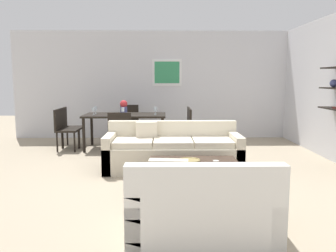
# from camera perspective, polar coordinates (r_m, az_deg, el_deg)

# --- Properties ---
(ground_plane) EXTENTS (18.00, 18.00, 0.00)m
(ground_plane) POSITION_cam_1_polar(r_m,az_deg,el_deg) (5.64, 0.36, -7.85)
(ground_plane) COLOR tan
(back_wall_unit) EXTENTS (8.40, 0.09, 2.70)m
(back_wall_unit) POSITION_cam_1_polar(r_m,az_deg,el_deg) (8.97, 1.84, 6.69)
(back_wall_unit) COLOR silver
(back_wall_unit) RESTS_ON ground
(sofa_beige) EXTENTS (2.23, 0.90, 0.78)m
(sofa_beige) POSITION_cam_1_polar(r_m,az_deg,el_deg) (5.90, 0.72, -4.24)
(sofa_beige) COLOR beige
(sofa_beige) RESTS_ON ground
(loveseat_white) EXTENTS (1.41, 0.90, 0.78)m
(loveseat_white) POSITION_cam_1_polar(r_m,az_deg,el_deg) (3.51, 5.32, -12.64)
(loveseat_white) COLOR white
(loveseat_white) RESTS_ON ground
(coffee_table) EXTENTS (1.23, 1.08, 0.38)m
(coffee_table) POSITION_cam_1_polar(r_m,az_deg,el_deg) (4.74, 4.37, -8.53)
(coffee_table) COLOR #38281E
(coffee_table) RESTS_ON ground
(decorative_bowl) EXTENTS (0.29, 0.29, 0.06)m
(decorative_bowl) POSITION_cam_1_polar(r_m,az_deg,el_deg) (4.71, 3.49, -5.79)
(decorative_bowl) COLOR #99844C
(decorative_bowl) RESTS_ON coffee_table
(candle_jar) EXTENTS (0.08, 0.08, 0.08)m
(candle_jar) POSITION_cam_1_polar(r_m,az_deg,el_deg) (4.62, 7.80, -6.05)
(candle_jar) COLOR silver
(candle_jar) RESTS_ON coffee_table
(dining_table) EXTENTS (1.74, 0.93, 0.75)m
(dining_table) POSITION_cam_1_polar(r_m,az_deg,el_deg) (7.63, -7.00, 1.39)
(dining_table) COLOR black
(dining_table) RESTS_ON ground
(dining_chair_left_far) EXTENTS (0.44, 0.44, 0.88)m
(dining_chair_left_far) POSITION_cam_1_polar(r_m,az_deg,el_deg) (8.10, -15.85, 0.27)
(dining_chair_left_far) COLOR black
(dining_chair_left_far) RESTS_ON ground
(dining_chair_left_near) EXTENTS (0.44, 0.44, 0.88)m
(dining_chair_left_near) POSITION_cam_1_polar(r_m,az_deg,el_deg) (7.70, -16.65, -0.14)
(dining_chair_left_near) COLOR black
(dining_chair_left_near) RESTS_ON ground
(dining_chair_right_near) EXTENTS (0.44, 0.44, 0.88)m
(dining_chair_right_near) POSITION_cam_1_polar(r_m,az_deg,el_deg) (7.42, 2.72, -0.11)
(dining_chair_right_near) COLOR black
(dining_chair_right_near) RESTS_ON ground
(dining_chair_foot) EXTENTS (0.44, 0.44, 0.88)m
(dining_chair_foot) POSITION_cam_1_polar(r_m,az_deg,el_deg) (6.80, -7.76, -0.88)
(dining_chair_foot) COLOR black
(dining_chair_foot) RESTS_ON ground
(dining_chair_head) EXTENTS (0.44, 0.44, 0.88)m
(dining_chair_head) POSITION_cam_1_polar(r_m,az_deg,el_deg) (8.51, -6.35, 0.87)
(dining_chair_head) COLOR black
(dining_chair_head) RESTS_ON ground
(dining_chair_right_far) EXTENTS (0.44, 0.44, 0.88)m
(dining_chair_right_far) POSITION_cam_1_polar(r_m,az_deg,el_deg) (7.83, 2.54, 0.31)
(dining_chair_right_far) COLOR black
(dining_chair_right_far) RESTS_ON ground
(wine_glass_foot) EXTENTS (0.06, 0.06, 0.18)m
(wine_glass_foot) POSITION_cam_1_polar(r_m,az_deg,el_deg) (7.22, -7.37, 2.62)
(wine_glass_foot) COLOR silver
(wine_glass_foot) RESTS_ON dining_table
(wine_glass_left_near) EXTENTS (0.07, 0.07, 0.15)m
(wine_glass_left_near) POSITION_cam_1_polar(r_m,az_deg,el_deg) (7.60, -12.03, 2.59)
(wine_glass_left_near) COLOR silver
(wine_glass_left_near) RESTS_ON dining_table
(wine_glass_right_far) EXTENTS (0.07, 0.07, 0.15)m
(wine_glass_right_far) POSITION_cam_1_polar(r_m,az_deg,el_deg) (7.69, -2.06, 2.81)
(wine_glass_right_far) COLOR silver
(wine_glass_right_far) RESTS_ON dining_table
(wine_glass_right_near) EXTENTS (0.06, 0.06, 0.16)m
(wine_glass_right_near) POSITION_cam_1_polar(r_m,az_deg,el_deg) (7.46, -2.10, 2.68)
(wine_glass_right_near) COLOR silver
(wine_glass_right_near) RESTS_ON dining_table
(wine_glass_left_far) EXTENTS (0.06, 0.06, 0.16)m
(wine_glass_left_far) POSITION_cam_1_polar(r_m,az_deg,el_deg) (7.83, -11.71, 2.75)
(wine_glass_left_far) COLOR silver
(wine_glass_left_far) RESTS_ON dining_table
(centerpiece_vase) EXTENTS (0.16, 0.16, 0.31)m
(centerpiece_vase) POSITION_cam_1_polar(r_m,az_deg,el_deg) (7.58, -7.22, 3.09)
(centerpiece_vase) COLOR #4C518C
(centerpiece_vase) RESTS_ON dining_table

